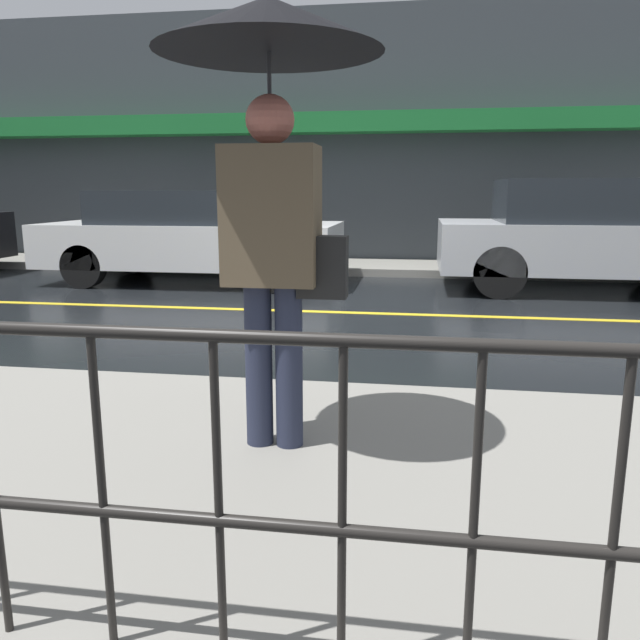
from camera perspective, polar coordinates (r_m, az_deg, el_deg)
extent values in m
plane|color=black|center=(7.38, 0.90, 0.72)|extent=(80.00, 80.00, 0.00)
cube|color=gray|center=(3.13, -11.09, -14.06)|extent=(28.00, 2.84, 0.13)
cube|color=gray|center=(11.22, 3.71, 4.87)|extent=(28.00, 1.63, 0.13)
cube|color=gold|center=(7.38, 0.90, 0.75)|extent=(25.20, 0.12, 0.01)
cube|color=#383D42|center=(12.13, 4.29, 16.10)|extent=(28.00, 0.30, 4.66)
cube|color=#196B2D|center=(11.73, 4.14, 17.57)|extent=(16.80, 0.55, 0.35)
cylinder|color=black|center=(1.82, -24.90, -0.75)|extent=(12.00, 0.04, 0.04)
cylinder|color=black|center=(1.98, -23.57, -15.32)|extent=(12.00, 0.04, 0.04)
cylinder|color=black|center=(1.89, -19.26, -14.88)|extent=(0.02, 0.02, 0.93)
cylinder|color=black|center=(1.76, -9.24, -16.30)|extent=(0.02, 0.02, 0.93)
cylinder|color=black|center=(1.70, 2.04, -17.32)|extent=(0.02, 0.02, 0.93)
cylinder|color=black|center=(1.70, 13.86, -17.71)|extent=(0.02, 0.02, 0.93)
cylinder|color=black|center=(1.76, 25.26, -17.42)|extent=(0.02, 0.02, 0.93)
cylinder|color=#23283D|center=(3.19, -5.62, -4.13)|extent=(0.14, 0.14, 0.84)
cylinder|color=#23283D|center=(3.15, -2.85, -4.27)|extent=(0.14, 0.14, 0.84)
cube|color=brown|center=(3.05, -4.46, 9.44)|extent=(0.45, 0.27, 0.66)
sphere|color=#BE6958|center=(3.06, -4.60, 17.79)|extent=(0.23, 0.23, 0.23)
cylinder|color=#262628|center=(3.06, -4.57, 16.39)|extent=(0.02, 0.02, 0.74)
cone|color=black|center=(3.13, -4.73, 25.35)|extent=(1.06, 1.06, 0.24)
cube|color=black|center=(3.02, 0.23, 4.87)|extent=(0.24, 0.12, 0.30)
cube|color=silver|center=(9.94, -11.52, 6.82)|extent=(4.49, 1.87, 0.65)
cube|color=#1E2328|center=(9.97, -12.64, 10.07)|extent=(2.33, 1.72, 0.49)
cylinder|color=black|center=(10.37, -2.60, 5.72)|extent=(0.64, 0.22, 0.64)
cylinder|color=black|center=(8.77, -4.74, 4.57)|extent=(0.64, 0.22, 0.64)
cylinder|color=black|center=(11.26, -16.69, 5.72)|extent=(0.64, 0.22, 0.64)
cylinder|color=black|center=(9.81, -20.81, 4.61)|extent=(0.64, 0.22, 0.64)
cube|color=#B2B5BA|center=(9.60, 23.09, 6.20)|extent=(4.05, 1.83, 0.68)
cube|color=#1E2328|center=(9.53, 22.45, 10.04)|extent=(2.11, 1.69, 0.59)
cylinder|color=black|center=(10.20, 15.00, 5.40)|extent=(0.70, 0.22, 0.70)
cylinder|color=black|center=(8.61, 16.08, 4.22)|extent=(0.70, 0.22, 0.70)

